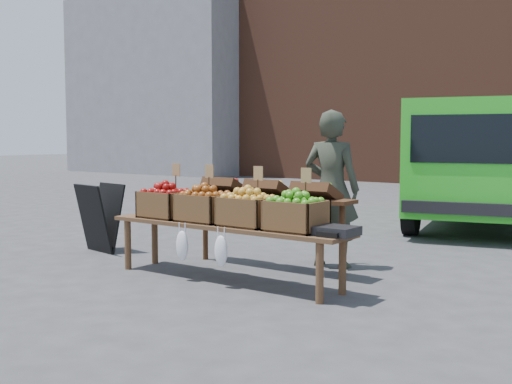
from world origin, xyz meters
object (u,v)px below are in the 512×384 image
Objects in this scene: crate_golden_apples at (166,204)px; weighing_scale at (337,231)px; chalkboard_sign at (100,217)px; display_bench at (226,252)px; crate_green_apples at (296,216)px; vendor at (332,189)px; crate_red_apples at (248,212)px; crate_russet_pears at (205,208)px; back_table at (268,221)px; delivery_van at (482,166)px.

crate_golden_apples is 1.47× the size of weighing_scale.
chalkboard_sign reaches higher than display_bench.
crate_green_apples is 1.47× the size of weighing_scale.
crate_golden_apples reaches higher than display_bench.
weighing_scale reaches higher than display_bench.
weighing_scale is (2.08, 0.00, -0.10)m from crate_golden_apples.
crate_green_apples is at bearing 3.28° from chalkboard_sign.
vendor reaches higher than crate_red_apples.
weighing_scale is (1.52, 0.00, -0.10)m from crate_russet_pears.
back_table is at bearing 150.02° from weighing_scale.
delivery_van reaches higher than weighing_scale.
crate_green_apples is (0.03, -5.42, -0.26)m from delivery_van.
delivery_van reaches higher than crate_russet_pears.
crate_red_apples is at bearing 0.00° from crate_golden_apples.
back_table is 0.79m from crate_russet_pears.
crate_russet_pears is (2.00, -0.32, 0.28)m from chalkboard_sign.
crate_golden_apples is at bearing 180.00° from crate_russet_pears.
crate_green_apples is at bearing 180.00° from weighing_scale.
crate_red_apples is (0.28, 0.00, 0.42)m from display_bench.
delivery_van is 2.52× the size of vendor.
display_bench is 0.93m from crate_golden_apples.
weighing_scale is at bearing -98.49° from delivery_van.
vendor is 3.43× the size of crate_golden_apples.
crate_russet_pears is (0.55, 0.00, 0.00)m from crate_golden_apples.
display_bench is 0.51m from crate_red_apples.
delivery_van is at bearing 81.70° from display_bench.
crate_russet_pears reaches higher than display_bench.
vendor is 0.78m from back_table.
crate_golden_apples is (-0.82, 0.00, 0.42)m from display_bench.
vendor is 1.44m from display_bench.
crate_russet_pears is at bearing 180.00° from display_bench.
back_table is 4.20× the size of crate_red_apples.
delivery_van is at bearing 90.35° from crate_green_apples.
crate_golden_apples is 1.00× the size of crate_russet_pears.
crate_golden_apples is 1.10m from crate_red_apples.
crate_golden_apples is at bearing -138.95° from back_table.
crate_golden_apples is at bearing 180.00° from display_bench.
vendor is (-0.31, -4.19, -0.11)m from delivery_van.
vendor is 3.43× the size of crate_green_apples.
back_table is 4.20× the size of crate_russet_pears.
display_bench is at bearing 180.00° from crate_red_apples.
delivery_van is 8.66× the size of crate_golden_apples.
crate_red_apples is at bearing -69.22° from back_table.
weighing_scale is at bearing -29.98° from back_table.
crate_golden_apples and crate_russet_pears have the same top height.
crate_green_apples is (0.82, 0.00, 0.42)m from display_bench.
crate_red_apples is at bearing 72.02° from vendor.
chalkboard_sign is (-3.07, -5.11, -0.54)m from delivery_van.
vendor is 0.64× the size of display_bench.
vendor reaches higher than display_bench.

